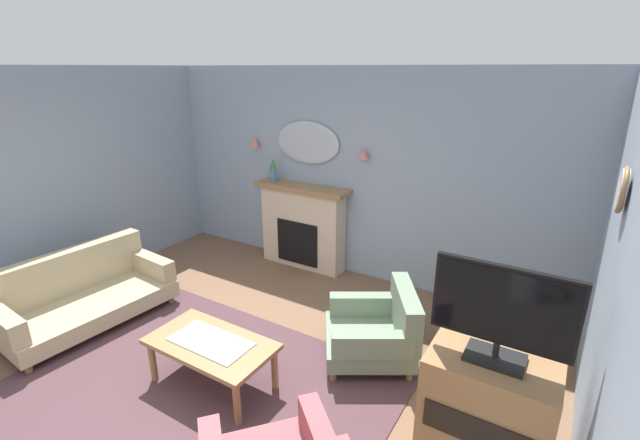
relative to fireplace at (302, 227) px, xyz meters
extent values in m
cube|color=brown|center=(0.64, -2.83, -0.62)|extent=(6.58, 6.99, 0.10)
cube|color=#8C9EB2|center=(0.64, 0.22, 0.77)|extent=(6.58, 0.10, 2.67)
cube|color=#8C9EB2|center=(3.47, -2.83, 0.77)|extent=(0.10, 6.99, 2.67)
cube|color=#4C3338|center=(0.64, -2.63, -0.56)|extent=(3.20, 2.40, 0.01)
cube|color=beige|center=(0.00, 0.01, -0.02)|extent=(1.20, 0.28, 1.10)
cube|color=black|center=(0.00, -0.09, -0.19)|extent=(0.64, 0.12, 0.60)
cube|color=olive|center=(0.00, -0.01, 0.56)|extent=(1.36, 0.36, 0.06)
cylinder|color=#4C7093|center=(-0.45, -0.03, 0.67)|extent=(0.09, 0.09, 0.17)
cone|color=#38753D|center=(-0.45, -0.03, 0.84)|extent=(0.10, 0.10, 0.16)
ellipsoid|color=#B2BCC6|center=(0.00, 0.14, 1.14)|extent=(0.96, 0.06, 0.56)
cone|color=#D17066|center=(-0.85, 0.09, 1.09)|extent=(0.14, 0.14, 0.14)
cone|color=#D17066|center=(0.85, 0.09, 1.09)|extent=(0.14, 0.14, 0.14)
cylinder|color=silver|center=(3.38, -1.33, 1.33)|extent=(0.04, 0.28, 0.28)
torus|color=olive|center=(3.38, -1.33, 1.33)|extent=(0.03, 0.31, 0.31)
cube|color=olive|center=(0.70, -2.47, -0.15)|extent=(1.10, 0.60, 0.04)
cube|color=#8C9E99|center=(0.70, -2.47, -0.13)|extent=(0.72, 0.36, 0.01)
cylinder|color=olive|center=(0.21, -2.71, -0.37)|extent=(0.06, 0.06, 0.40)
cylinder|color=olive|center=(1.19, -2.71, -0.37)|extent=(0.06, 0.06, 0.40)
cylinder|color=olive|center=(0.21, -2.23, -0.37)|extent=(0.06, 0.06, 0.40)
cylinder|color=olive|center=(1.19, -2.23, -0.37)|extent=(0.06, 0.06, 0.40)
cube|color=tan|center=(-1.15, -2.45, -0.38)|extent=(0.97, 1.76, 0.18)
cube|color=tan|center=(-1.50, -2.42, -0.05)|extent=(0.31, 1.71, 0.48)
cube|color=tan|center=(-1.21, -3.22, -0.17)|extent=(0.77, 0.22, 0.24)
cube|color=tan|center=(-1.09, -1.67, -0.17)|extent=(0.77, 0.22, 0.24)
cylinder|color=olive|center=(-0.87, -3.24, -0.52)|extent=(0.07, 0.07, 0.10)
cylinder|color=olive|center=(-0.76, -1.70, -0.52)|extent=(0.07, 0.07, 0.10)
cylinder|color=olive|center=(-1.43, -1.65, -0.52)|extent=(0.07, 0.07, 0.10)
cube|color=gray|center=(1.68, -1.40, -0.39)|extent=(1.10, 1.10, 0.16)
cube|color=gray|center=(1.97, -1.23, -0.09)|extent=(0.55, 0.77, 0.45)
cube|color=gray|center=(1.50, -1.11, -0.20)|extent=(0.69, 0.49, 0.22)
cube|color=gray|center=(1.85, -1.70, -0.20)|extent=(0.69, 0.49, 0.22)
cylinder|color=olive|center=(1.21, -1.29, -0.52)|extent=(0.06, 0.06, 0.10)
cylinder|color=olive|center=(1.56, -1.87, -0.52)|extent=(0.06, 0.06, 0.10)
cylinder|color=olive|center=(1.79, -0.94, -0.52)|extent=(0.06, 0.06, 0.10)
cylinder|color=olive|center=(2.15, -1.52, -0.52)|extent=(0.06, 0.06, 0.10)
cube|color=olive|center=(2.87, -2.10, -0.12)|extent=(0.80, 0.56, 0.90)
cube|color=black|center=(2.87, -2.39, -0.03)|extent=(0.68, 0.02, 0.20)
cube|color=black|center=(2.87, -2.12, 0.34)|extent=(0.36, 0.24, 0.03)
cylinder|color=black|center=(2.87, -2.12, 0.41)|extent=(0.04, 0.04, 0.10)
cube|color=black|center=(2.87, -2.12, 0.72)|extent=(0.84, 0.04, 0.52)
cube|color=black|center=(2.87, -2.14, 0.72)|extent=(0.80, 0.01, 0.48)
camera|label=1|loc=(3.12, -4.65, 2.08)|focal=24.33mm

